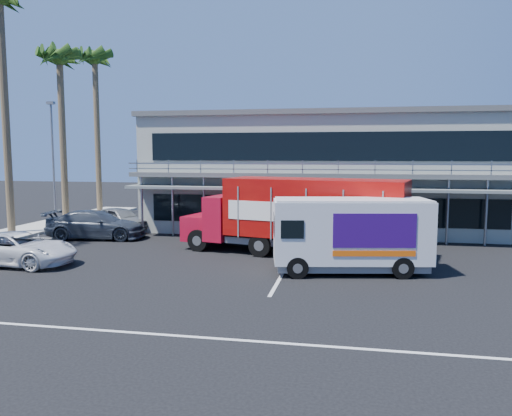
# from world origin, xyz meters

# --- Properties ---
(ground) EXTENTS (120.00, 120.00, 0.00)m
(ground) POSITION_xyz_m (0.00, 0.00, 0.00)
(ground) COLOR black
(ground) RESTS_ON ground
(building) EXTENTS (22.40, 12.00, 7.30)m
(building) POSITION_xyz_m (3.00, 14.94, 3.66)
(building) COLOR #A1A699
(building) RESTS_ON ground
(palm_d) EXTENTS (2.80, 2.80, 14.75)m
(palm_d) POSITION_xyz_m (-15.20, 8.00, 12.80)
(palm_d) COLOR brown
(palm_d) RESTS_ON ground
(palm_e) EXTENTS (2.80, 2.80, 12.25)m
(palm_e) POSITION_xyz_m (-14.70, 13.00, 10.57)
(palm_e) COLOR brown
(palm_e) RESTS_ON ground
(palm_f) EXTENTS (2.80, 2.80, 13.25)m
(palm_f) POSITION_xyz_m (-15.10, 18.50, 11.47)
(palm_f) COLOR brown
(palm_f) RESTS_ON ground
(light_pole_far) EXTENTS (0.50, 0.25, 8.09)m
(light_pole_far) POSITION_xyz_m (-14.20, 11.00, 4.50)
(light_pole_far) COLOR gray
(light_pole_far) RESTS_ON ground
(red_truck) EXTENTS (11.10, 4.87, 3.64)m
(red_truck) POSITION_xyz_m (2.27, 5.17, 2.00)
(red_truck) COLOR #A10D23
(red_truck) RESTS_ON ground
(white_van) EXTENTS (6.44, 3.18, 3.01)m
(white_van) POSITION_xyz_m (4.66, 2.00, 1.60)
(white_van) COLOR silver
(white_van) RESTS_ON ground
(parked_car_c) EXTENTS (5.20, 2.53, 1.42)m
(parked_car_c) POSITION_xyz_m (-9.52, 0.80, 0.71)
(parked_car_c) COLOR silver
(parked_car_c) RESTS_ON ground
(parked_car_d) EXTENTS (5.76, 2.92, 1.60)m
(parked_car_d) POSITION_xyz_m (-9.50, 7.60, 0.80)
(parked_car_d) COLOR #343B45
(parked_car_d) RESTS_ON ground
(parked_car_e) EXTENTS (4.73, 3.38, 1.50)m
(parked_car_e) POSITION_xyz_m (-9.50, 10.54, 0.75)
(parked_car_e) COLOR slate
(parked_car_e) RESTS_ON ground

